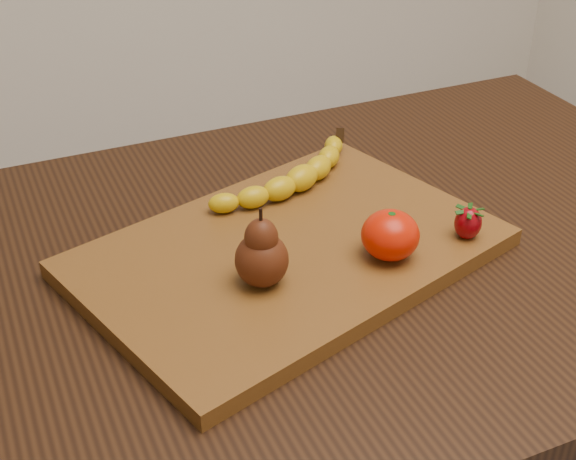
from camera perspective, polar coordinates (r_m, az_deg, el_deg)
name	(u,v)px	position (r m, az deg, el deg)	size (l,w,h in m)	color
table	(351,306)	(1.00, 4.49, -5.38)	(1.00, 0.70, 0.76)	black
cutting_board	(288,253)	(0.89, 0.00, -1.62)	(0.45, 0.30, 0.02)	brown
banana	(301,178)	(0.99, 0.96, 3.72)	(0.20, 0.05, 0.03)	#D6B10A
pear	(261,247)	(0.81, -1.90, -1.21)	(0.06, 0.06, 0.09)	#4C1F0C
mandarin	(390,235)	(0.86, 7.28, -0.36)	(0.06, 0.06, 0.05)	red
strawberry	(468,222)	(0.92, 12.69, 0.57)	(0.03, 0.03, 0.04)	maroon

